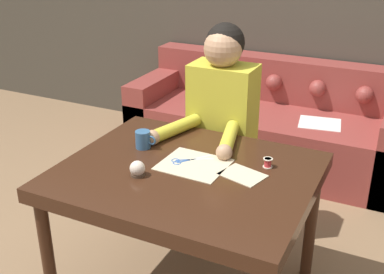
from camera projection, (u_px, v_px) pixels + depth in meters
The scene contains 9 objects.
dining_table at pixel (187, 184), 2.25m from camera, with size 1.15×0.95×0.74m.
couch at pixel (266, 125), 3.88m from camera, with size 2.15×0.83×0.79m.
person at pixel (220, 135), 2.78m from camera, with size 0.48×0.62×1.30m.
pattern_paper_main at pixel (194, 164), 2.26m from camera, with size 0.32×0.28×0.00m.
pattern_paper_offcut at pixel (243, 175), 2.17m from camera, with size 0.22×0.19×0.00m.
scissors at pixel (185, 161), 2.30m from camera, with size 0.18×0.17×0.01m.
mug at pixel (143, 140), 2.42m from camera, with size 0.11×0.08×0.09m.
thread_spool at pixel (268, 163), 2.23m from camera, with size 0.04×0.04×0.05m.
pin_cushion at pixel (137, 169), 2.15m from camera, with size 0.07×0.07×0.07m.
Camera 1 is at (0.96, -1.66, 1.77)m, focal length 45.00 mm.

